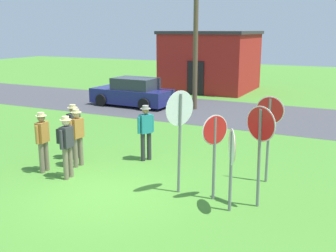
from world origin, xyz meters
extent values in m
plane|color=#47842D|center=(0.00, 0.00, 0.00)|extent=(80.00, 80.00, 0.00)
cube|color=#424247|center=(0.00, 11.04, 0.00)|extent=(60.00, 6.40, 0.01)
cube|color=#B2231E|center=(-3.96, 18.11, 1.84)|extent=(5.46, 5.24, 3.69)
cube|color=#383333|center=(-3.96, 18.11, 3.79)|extent=(5.66, 5.44, 0.20)
cube|color=black|center=(-3.96, 15.47, 1.05)|extent=(1.10, 0.08, 2.10)
cylinder|color=brown|center=(-2.23, 11.21, 4.18)|extent=(0.24, 0.24, 8.35)
cube|color=navy|center=(-5.63, 10.62, 0.53)|extent=(4.36, 1.95, 0.76)
cube|color=#2D333D|center=(-5.38, 10.61, 1.21)|extent=(2.29, 1.61, 0.60)
cylinder|color=black|center=(-6.99, 9.76, 0.32)|extent=(0.65, 0.24, 0.64)
cylinder|color=black|center=(-6.93, 11.56, 0.32)|extent=(0.65, 0.24, 0.64)
cylinder|color=black|center=(-4.33, 9.67, 0.32)|extent=(0.65, 0.24, 0.64)
cylinder|color=black|center=(-4.26, 11.47, 0.32)|extent=(0.65, 0.24, 0.64)
cylinder|color=slate|center=(2.56, 0.89, 1.01)|extent=(0.10, 0.10, 2.02)
cylinder|color=white|center=(2.56, 0.89, 1.72)|extent=(0.40, 0.61, 0.72)
cylinder|color=red|center=(2.57, 0.89, 1.72)|extent=(0.38, 0.57, 0.67)
cylinder|color=slate|center=(3.12, 0.44, 0.92)|extent=(0.09, 0.09, 1.84)
cylinder|color=white|center=(3.12, 0.44, 1.50)|extent=(0.38, 0.73, 0.81)
cylinder|color=red|center=(3.13, 0.44, 1.50)|extent=(0.35, 0.68, 0.75)
cylinder|color=slate|center=(3.44, 2.61, 1.13)|extent=(0.07, 0.07, 2.26)
cylinder|color=white|center=(3.44, 2.61, 1.95)|extent=(0.75, 0.03, 0.75)
cylinder|color=red|center=(3.44, 2.60, 1.95)|extent=(0.69, 0.03, 0.69)
cylinder|color=slate|center=(3.61, 0.93, 1.15)|extent=(0.12, 0.14, 2.30)
cylinder|color=white|center=(3.61, 0.93, 1.97)|extent=(0.74, 0.39, 0.81)
cylinder|color=red|center=(3.61, 0.92, 1.97)|extent=(0.68, 0.36, 0.75)
cylinder|color=slate|center=(1.66, 0.90, 1.26)|extent=(0.16, 0.12, 2.51)
cylinder|color=white|center=(1.66, 0.90, 2.15)|extent=(0.39, 0.80, 0.86)
cylinder|color=red|center=(1.65, 0.90, 2.15)|extent=(0.36, 0.74, 0.80)
cylinder|color=#2D2D33|center=(-0.30, 2.89, 0.44)|extent=(0.14, 0.14, 0.88)
cylinder|color=#2D2D33|center=(-0.41, 2.70, 0.44)|extent=(0.14, 0.14, 0.88)
cube|color=teal|center=(-0.36, 2.79, 1.17)|extent=(0.38, 0.42, 0.58)
cylinder|color=teal|center=(-0.23, 3.00, 1.15)|extent=(0.09, 0.09, 0.52)
cylinder|color=teal|center=(-0.48, 2.59, 1.15)|extent=(0.09, 0.09, 0.52)
sphere|color=#9E7051|center=(-0.36, 2.79, 1.58)|extent=(0.21, 0.21, 0.21)
cylinder|color=gray|center=(-0.36, 2.79, 1.64)|extent=(0.31, 0.32, 0.02)
cylinder|color=gray|center=(-0.36, 2.79, 1.69)|extent=(0.19, 0.19, 0.09)
cube|color=#232328|center=(-0.50, 2.88, 1.19)|extent=(0.25, 0.29, 0.40)
cylinder|color=#7A6B56|center=(-1.88, 1.51, 0.44)|extent=(0.14, 0.14, 0.88)
cylinder|color=#7A6B56|center=(-1.90, 1.29, 0.44)|extent=(0.14, 0.14, 0.88)
cube|color=#B27533|center=(-1.89, 1.40, 1.17)|extent=(0.26, 0.38, 0.58)
cylinder|color=#B27533|center=(-1.86, 1.64, 1.15)|extent=(0.09, 0.09, 0.52)
cylinder|color=#B27533|center=(-1.92, 1.16, 1.15)|extent=(0.09, 0.09, 0.52)
sphere|color=tan|center=(-1.89, 1.40, 1.58)|extent=(0.21, 0.21, 0.21)
cylinder|color=beige|center=(-1.89, 1.40, 1.64)|extent=(0.32, 0.31, 0.02)
cylinder|color=beige|center=(-1.89, 1.40, 1.69)|extent=(0.19, 0.19, 0.09)
cylinder|color=#7A6B56|center=(-2.47, 0.69, 0.44)|extent=(0.14, 0.14, 0.88)
cylinder|color=#7A6B56|center=(-2.45, 0.47, 0.44)|extent=(0.14, 0.14, 0.88)
cube|color=#B27533|center=(-2.46, 0.58, 1.17)|extent=(0.26, 0.38, 0.58)
cylinder|color=#B27533|center=(-2.49, 0.82, 1.15)|extent=(0.09, 0.09, 0.52)
cylinder|color=#B27533|center=(-2.43, 0.34, 1.15)|extent=(0.09, 0.09, 0.52)
sphere|color=#9E7051|center=(-2.46, 0.58, 1.58)|extent=(0.21, 0.21, 0.21)
cylinder|color=beige|center=(-2.46, 0.58, 1.64)|extent=(0.32, 0.31, 0.02)
cylinder|color=beige|center=(-2.46, 0.58, 1.69)|extent=(0.19, 0.19, 0.09)
cylinder|color=#2D2D33|center=(-2.43, 2.04, 0.44)|extent=(0.14, 0.14, 0.88)
cylinder|color=#2D2D33|center=(-2.47, 1.83, 0.44)|extent=(0.14, 0.14, 0.88)
cube|color=#333338|center=(-2.45, 1.93, 1.17)|extent=(0.28, 0.39, 0.58)
cylinder|color=#333338|center=(-2.41, 2.17, 1.15)|extent=(0.09, 0.09, 0.52)
cylinder|color=#333338|center=(-2.50, 1.70, 1.15)|extent=(0.09, 0.09, 0.52)
sphere|color=#9E7051|center=(-2.45, 1.93, 1.58)|extent=(0.21, 0.21, 0.21)
cylinder|color=beige|center=(-2.45, 1.93, 1.64)|extent=(0.32, 0.31, 0.02)
cylinder|color=beige|center=(-2.45, 1.93, 1.69)|extent=(0.19, 0.19, 0.09)
cylinder|color=#7A6B56|center=(-1.51, 0.59, 0.44)|extent=(0.14, 0.14, 0.88)
cylinder|color=#7A6B56|center=(-1.49, 0.37, 0.44)|extent=(0.14, 0.14, 0.88)
cube|color=#333338|center=(-1.50, 0.48, 1.17)|extent=(0.25, 0.38, 0.58)
cylinder|color=#333338|center=(-1.52, 0.71, 1.15)|extent=(0.09, 0.09, 0.52)
cylinder|color=#333338|center=(-1.48, 0.24, 1.15)|extent=(0.09, 0.09, 0.52)
sphere|color=beige|center=(-1.50, 0.48, 1.58)|extent=(0.21, 0.21, 0.21)
cylinder|color=beige|center=(-1.50, 0.48, 1.64)|extent=(0.31, 0.31, 0.02)
cylinder|color=beige|center=(-1.50, 0.48, 1.69)|extent=(0.19, 0.19, 0.09)
cube|color=#232328|center=(-1.67, 0.46, 1.19)|extent=(0.16, 0.27, 0.40)
camera|label=1|loc=(5.63, -7.79, 3.99)|focal=43.46mm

